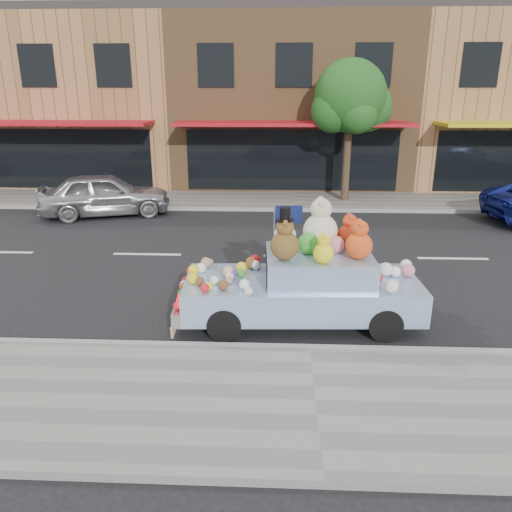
{
  "coord_description": "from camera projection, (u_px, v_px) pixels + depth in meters",
  "views": [
    {
      "loc": [
        -0.56,
        -12.4,
        4.21
      ],
      "look_at": [
        -0.94,
        -3.69,
        1.25
      ],
      "focal_mm": 35.0,
      "sensor_mm": 36.0,
      "label": 1
    }
  ],
  "objects": [
    {
      "name": "storefront_mid",
      "position": [
        291.0,
        100.0,
        23.22
      ],
      "size": [
        10.0,
        9.8,
        7.3
      ],
      "color": "olive",
      "rests_on": "ground"
    },
    {
      "name": "far_kerb",
      "position": [
        293.0,
        210.0,
        17.78
      ],
      "size": [
        60.0,
        0.12,
        0.13
      ],
      "primitive_type": "cube",
      "color": "gray",
      "rests_on": "ground"
    },
    {
      "name": "storefront_right",
      "position": [
        510.0,
        100.0,
        22.81
      ],
      "size": [
        10.0,
        9.8,
        7.3
      ],
      "color": "#AA7347",
      "rests_on": "ground"
    },
    {
      "name": "car_silver",
      "position": [
        105.0,
        194.0,
        17.02
      ],
      "size": [
        4.65,
        2.95,
        1.47
      ],
      "primitive_type": "imported",
      "rotation": [
        0.0,
        0.0,
        1.87
      ],
      "color": "#A09FA3",
      "rests_on": "ground"
    },
    {
      "name": "near_kerb",
      "position": [
        309.0,
        349.0,
        8.31
      ],
      "size": [
        60.0,
        0.12,
        0.13
      ],
      "primitive_type": "cube",
      "color": "gray",
      "rests_on": "ground"
    },
    {
      "name": "far_sidewalk",
      "position": [
        292.0,
        201.0,
        19.2
      ],
      "size": [
        60.0,
        3.0,
        0.12
      ],
      "primitive_type": "cube",
      "color": "gray",
      "rests_on": "ground"
    },
    {
      "name": "near_sidewalk",
      "position": [
        315.0,
        403.0,
        6.9
      ],
      "size": [
        60.0,
        3.0,
        0.12
      ],
      "primitive_type": "cube",
      "color": "gray",
      "rests_on": "ground"
    },
    {
      "name": "street_tree",
      "position": [
        350.0,
        102.0,
        17.99
      ],
      "size": [
        3.0,
        2.7,
        5.22
      ],
      "color": "#38281C",
      "rests_on": "ground"
    },
    {
      "name": "storefront_left",
      "position": [
        80.0,
        100.0,
        23.64
      ],
      "size": [
        10.0,
        9.8,
        7.3
      ],
      "color": "#AA7347",
      "rests_on": "ground"
    },
    {
      "name": "ground",
      "position": [
        298.0,
        256.0,
        13.07
      ],
      "size": [
        120.0,
        120.0,
        0.0
      ],
      "primitive_type": "plane",
      "color": "black",
      "rests_on": "ground"
    },
    {
      "name": "art_car",
      "position": [
        304.0,
        281.0,
        9.23
      ],
      "size": [
        4.55,
        1.94,
        2.3
      ],
      "rotation": [
        0.0,
        0.0,
        0.04
      ],
      "color": "black",
      "rests_on": "ground"
    }
  ]
}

